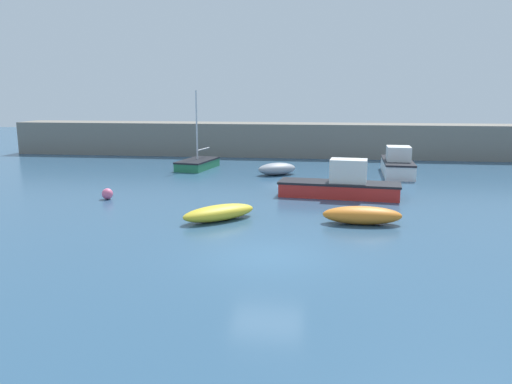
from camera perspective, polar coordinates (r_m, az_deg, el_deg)
ground_plane at (r=17.29m, az=1.33°, el=-7.68°), size 120.00×120.00×0.20m
harbor_breakwater at (r=44.42m, az=5.22°, el=5.96°), size 51.69×3.52×2.88m
sailboat_tall_mast at (r=37.12m, az=-6.70°, el=3.25°), size 2.63×4.38×5.69m
open_tender_yellow at (r=21.97m, az=-4.24°, el=-2.38°), size 3.40×3.24×0.68m
motorboat_grey_hull at (r=35.42m, az=15.86°, el=3.05°), size 2.23×5.81×1.98m
motorboat_with_cabin at (r=27.14m, az=9.73°, el=0.82°), size 6.59×2.47×2.06m
rowboat_blue_near at (r=21.77m, az=12.03°, el=-2.61°), size 3.37×1.23×0.76m
rowboat_white_midwater at (r=34.14m, az=2.41°, el=2.66°), size 3.09×2.68×0.82m
mooring_buoy_pink at (r=27.41m, az=-16.63°, el=-0.20°), size 0.58×0.58×0.58m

